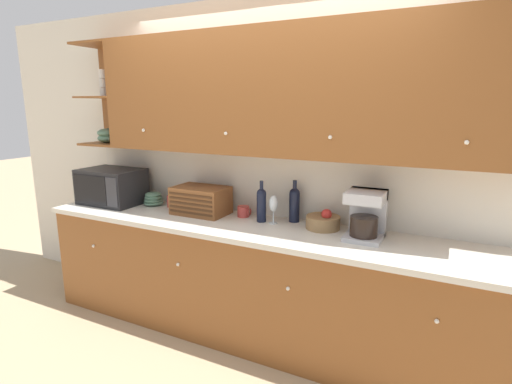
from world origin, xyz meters
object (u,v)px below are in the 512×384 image
at_px(wine_glass, 273,204).
at_px(bread_box, 201,200).
at_px(microwave, 112,186).
at_px(fruit_basket, 323,222).
at_px(mug, 244,211).
at_px(mug_blue_second, 172,201).
at_px(bowl_stack_on_counter, 153,199).
at_px(second_wine_bottle, 294,203).
at_px(coffee_maker, 366,214).
at_px(wine_bottle, 261,203).

bearing_deg(wine_glass, bread_box, -178.90).
bearing_deg(bread_box, microwave, -176.04).
xyz_separation_m(wine_glass, fruit_basket, (0.37, 0.05, -0.10)).
bearing_deg(mug, bread_box, -167.67).
xyz_separation_m(mug, fruit_basket, (0.67, -0.02, 0.01)).
bearing_deg(mug_blue_second, mug, 0.74).
xyz_separation_m(microwave, wine_glass, (1.58, 0.08, -0.01)).
relative_size(bowl_stack_on_counter, second_wine_bottle, 0.54).
xyz_separation_m(bread_box, coffee_maker, (1.34, -0.01, 0.05)).
bearing_deg(mug_blue_second, fruit_basket, -0.31).
height_order(mug, fruit_basket, fruit_basket).
height_order(mug, coffee_maker, coffee_maker).
height_order(microwave, mug_blue_second, microwave).
height_order(bowl_stack_on_counter, wine_glass, wine_glass).
bearing_deg(bowl_stack_on_counter, wine_glass, -1.75).
relative_size(mug_blue_second, mug, 0.95).
relative_size(bowl_stack_on_counter, fruit_basket, 0.72).
bearing_deg(mug_blue_second, wine_glass, -3.22).
distance_m(bread_box, fruit_basket, 1.03).
xyz_separation_m(microwave, mug_blue_second, (0.57, 0.13, -0.11)).
relative_size(wine_bottle, fruit_basket, 1.30).
bearing_deg(microwave, fruit_basket, 3.69).
relative_size(mug, wine_bottle, 0.34).
bearing_deg(wine_bottle, bread_box, -177.90).
relative_size(microwave, coffee_maker, 1.67).
bearing_deg(second_wine_bottle, bread_box, -170.19).
bearing_deg(fruit_basket, wine_glass, -172.53).
height_order(bread_box, mug, bread_box).
bearing_deg(coffee_maker, fruit_basket, 166.40).
bearing_deg(mug_blue_second, second_wine_bottle, 3.27).
xyz_separation_m(mug, second_wine_bottle, (0.41, 0.06, 0.10)).
bearing_deg(fruit_basket, mug, 178.57).
relative_size(microwave, mug, 5.09).
bearing_deg(bread_box, wine_bottle, 2.10).
bearing_deg(wine_bottle, fruit_basket, 4.97).
bearing_deg(second_wine_bottle, mug_blue_second, -176.73).
bearing_deg(bowl_stack_on_counter, second_wine_bottle, 3.65).
xyz_separation_m(wine_glass, second_wine_bottle, (0.12, 0.12, -0.00)).
xyz_separation_m(mug_blue_second, bread_box, (0.36, -0.07, 0.06)).
bearing_deg(wine_bottle, mug_blue_second, 176.88).
height_order(mug_blue_second, wine_bottle, wine_bottle).
height_order(second_wine_bottle, coffee_maker, coffee_maker).
bearing_deg(mug_blue_second, bread_box, -10.97).
distance_m(microwave, mug_blue_second, 0.60).
xyz_separation_m(bowl_stack_on_counter, bread_box, (0.55, -0.05, 0.06)).
bearing_deg(wine_glass, fruit_basket, 7.47).
bearing_deg(mug, wine_bottle, -17.29).
bearing_deg(fruit_basket, coffee_maker, -13.60).
distance_m(mug, wine_bottle, 0.22).
xyz_separation_m(mug_blue_second, wine_bottle, (0.90, -0.05, 0.09)).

